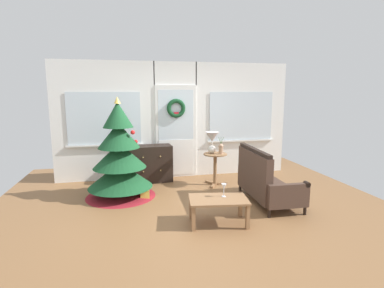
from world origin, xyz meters
The scene contains 11 objects.
ground_plane centered at (0.00, 0.00, 0.00)m, with size 6.76×6.76×0.00m, color brown.
back_wall_with_door centered at (0.00, 2.08, 1.28)m, with size 5.20×0.19×2.55m.
christmas_tree centered at (-1.21, 0.94, 0.68)m, with size 1.27×1.27×1.82m.
dresser_cabinet centered at (-0.60, 1.79, 0.39)m, with size 0.93×0.49×0.78m.
settee_sofa centered at (1.24, 0.12, 0.38)m, with size 0.74×1.42×0.96m.
side_table centered at (0.68, 1.25, 0.47)m, with size 0.50×0.48×0.66m.
table_lamp centered at (0.62, 1.29, 0.95)m, with size 0.28×0.28×0.44m.
flower_vase centered at (0.78, 1.19, 0.78)m, with size 0.11×0.10×0.35m.
coffee_table centered at (0.21, -0.55, 0.32)m, with size 0.90×0.63×0.38m.
wine_glass centered at (0.31, -0.49, 0.52)m, with size 0.08×0.08×0.20m.
gift_box centered at (-0.79, 0.74, 0.08)m, with size 0.16×0.15×0.16m, color #D8C64C.
Camera 1 is at (-1.02, -4.55, 1.90)m, focal length 28.23 mm.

